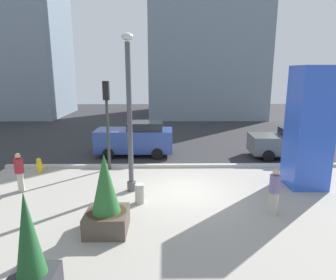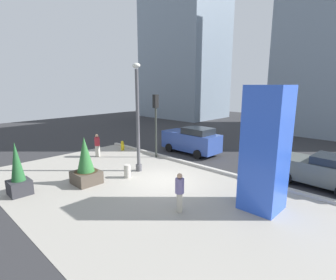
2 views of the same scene
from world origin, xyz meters
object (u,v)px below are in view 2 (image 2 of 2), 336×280
Objects in this scene: potted_plant_mid_plaza at (18,174)px; fire_hydrant at (122,146)px; art_pillar_blue at (265,150)px; pedestrian_crossing at (97,144)px; concrete_bollard at (127,171)px; pedestrian_by_curb at (180,191)px; potted_plant_near_right at (86,165)px; car_intersection at (192,140)px; traffic_light_corner at (156,115)px; lamp_post at (138,121)px; car_far_lane at (322,170)px.

fire_hydrant is (-3.32, 8.36, -0.65)m from potted_plant_mid_plaza.
art_pillar_blue is 3.10× the size of pedestrian_crossing.
pedestrian_by_curb is (4.66, -0.94, 0.53)m from concrete_bollard.
car_intersection is (0.09, 8.58, -0.03)m from potted_plant_near_right.
art_pillar_blue is 1.13× the size of car_intersection.
potted_plant_near_right is at bearing -154.85° from art_pillar_blue.
art_pillar_blue reaches higher than fire_hydrant.
traffic_light_corner is at bearing -112.55° from car_intersection.
pedestrian_by_curb reaches higher than pedestrian_crossing.
concrete_bollard is 5.08m from traffic_light_corner.
art_pillar_blue is 12.02m from pedestrian_crossing.
potted_plant_mid_plaza is at bearing -103.06° from lamp_post.
car_far_lane is at bearing 47.88° from potted_plant_mid_plaza.
fire_hydrant is at bearing -169.04° from car_far_lane.
traffic_light_corner reaches higher than potted_plant_mid_plaza.
lamp_post is 5.00m from pedestrian_crossing.
potted_plant_mid_plaza is at bearing -110.77° from concrete_bollard.
potted_plant_mid_plaza is 3.04m from potted_plant_near_right.
pedestrian_crossing is (-3.12, 6.05, -0.11)m from potted_plant_mid_plaza.
pedestrian_crossing is at bearing -85.15° from fire_hydrant.
art_pillar_blue is at bearing 25.15° from potted_plant_near_right.
potted_plant_mid_plaza is 7.60m from pedestrian_by_curb.
lamp_post is at bearing -25.95° from fire_hydrant.
traffic_light_corner is at bearing 116.95° from lamp_post.
car_far_lane is 2.58× the size of pedestrian_by_curb.
pedestrian_by_curb is (-3.36, -6.98, 0.06)m from car_far_lane.
potted_plant_mid_plaza is at bearing -148.87° from pedestrian_by_curb.
art_pillar_blue is at bearing 48.87° from pedestrian_by_curb.
lamp_post is 8.29× the size of fire_hydrant.
traffic_light_corner reaches higher than potted_plant_near_right.
lamp_post is 2.94m from concrete_bollard.
potted_plant_near_right reaches higher than concrete_bollard.
lamp_post reaches higher than car_intersection.
traffic_light_corner is at bearing 143.03° from pedestrian_by_curb.
potted_plant_near_right reaches higher than pedestrian_crossing.
art_pillar_blue is at bearing -104.05° from car_far_lane.
potted_plant_near_right is 5.20m from pedestrian_crossing.
potted_plant_near_right is at bearing -90.59° from car_intersection.
fire_hydrant is at bearing 145.95° from concrete_bollard.
art_pillar_blue is at bearing 36.63° from potted_plant_mid_plaza.
pedestrian_crossing is at bearing -177.71° from art_pillar_blue.
car_intersection is 2.75× the size of pedestrian_crossing.
traffic_light_corner reaches higher than car_far_lane.
concrete_bollard is 6.65m from car_intersection.
concrete_bollard is at bearing -69.72° from lamp_post.
potted_plant_mid_plaza is 3.38× the size of concrete_bollard.
lamp_post reaches higher than concrete_bollard.
fire_hydrant is 6.24m from concrete_bollard.
potted_plant_near_right reaches higher than car_intersection.
lamp_post reaches higher than pedestrian_crossing.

